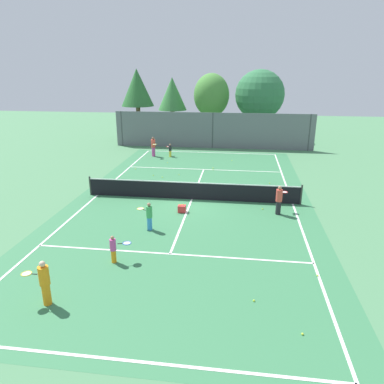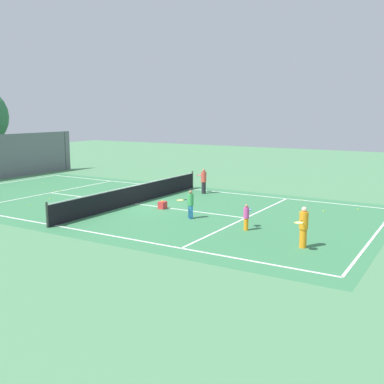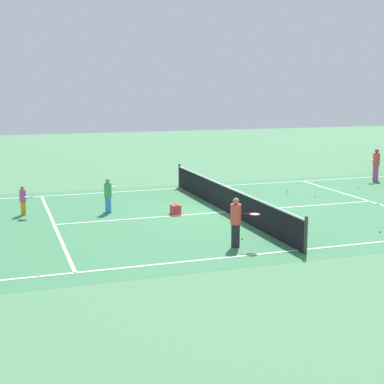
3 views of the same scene
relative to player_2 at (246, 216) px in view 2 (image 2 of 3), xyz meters
The scene contains 20 objects.
ground_plane 7.58m from the player_2, 75.12° to the left, with size 80.00×80.00×0.00m, color #4C8456.
court_surface 7.58m from the player_2, 75.12° to the left, with size 13.00×25.00×0.01m.
tennis_net 7.56m from the player_2, 75.12° to the left, with size 11.90×0.10×1.10m.
player_2 is the anchor object (origin of this frame).
player_3 3.04m from the player_2, 114.08° to the right, with size 0.89×0.33×1.50m.
player_4 3.10m from the player_2, 79.44° to the left, with size 0.83×0.62×1.30m.
player_5 8.69m from the player_2, 41.32° to the left, with size 0.69×0.86×1.49m.
ball_crate 5.63m from the player_2, 72.48° to the left, with size 0.39×0.33×0.43m.
tennis_ball_1 11.29m from the player_2, 92.99° to the left, with size 0.07×0.07×0.07m, color #CCE533.
tennis_ball_2 14.34m from the player_2, 79.64° to the left, with size 0.07×0.07×0.07m, color #CCE533.
tennis_ball_3 17.06m from the player_2, 76.86° to the left, with size 0.07×0.07×0.07m, color #CCE533.
tennis_ball_4 13.86m from the player_2, 79.08° to the left, with size 0.07×0.07×0.07m, color #CCE533.
tennis_ball_6 11.69m from the player_2, 96.38° to the left, with size 0.07×0.07×0.07m, color #CCE533.
tennis_ball_7 7.42m from the player_2, ahead, with size 0.07×0.07×0.07m, color #CCE533.
tennis_ball_8 12.64m from the player_2, 59.31° to the left, with size 0.07×0.07×0.07m, color #CCE533.
tennis_ball_9 12.06m from the player_2, 88.07° to the left, with size 0.07×0.07×0.07m, color #CCE533.
tennis_ball_10 9.52m from the player_2, 91.73° to the left, with size 0.07×0.07×0.07m, color #CCE533.
tennis_ball_11 7.18m from the player_2, 26.12° to the right, with size 0.07×0.07×0.07m, color #CCE533.
tennis_ball_12 5.47m from the player_2, 19.18° to the right, with size 0.07×0.07×0.07m, color #CCE533.
tennis_ball_13 8.54m from the player_2, 47.23° to the left, with size 0.07×0.07×0.07m, color #CCE533.
Camera 2 is at (-18.73, -14.82, 4.80)m, focal length 42.76 mm.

